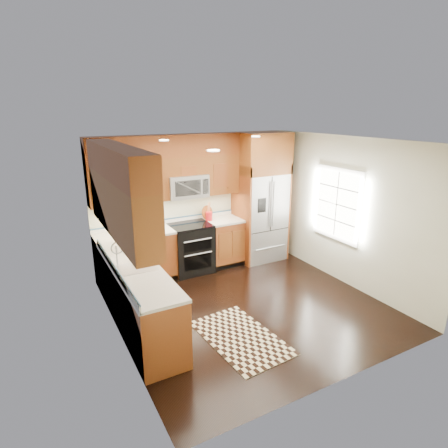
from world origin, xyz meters
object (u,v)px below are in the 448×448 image
rug (240,337)px  utensil_crock (209,214)px  range (191,248)px  refrigerator (261,198)px  knife_block (147,223)px

rug → utensil_crock: size_ratio=3.97×
range → rug: 2.44m
refrigerator → knife_block: refrigerator is taller
knife_block → utensil_crock: size_ratio=0.78×
refrigerator → range: bearing=178.6°
rug → knife_block: bearing=96.9°
range → refrigerator: bearing=-1.4°
rug → utensil_crock: utensil_crock is taller
rug → knife_block: (-0.50, 2.49, 1.05)m
knife_block → range: bearing=-8.0°
range → knife_block: knife_block is taller
knife_block → rug: bearing=-78.7°
rug → range: bearing=78.2°
range → utensil_crock: size_ratio=2.58×
rug → utensil_crock: bearing=68.7°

